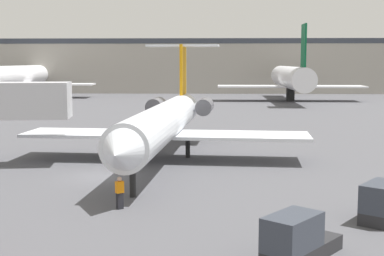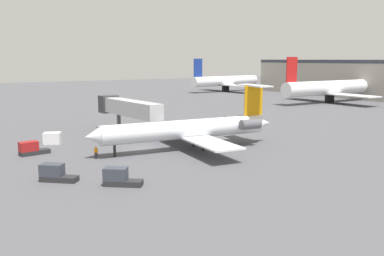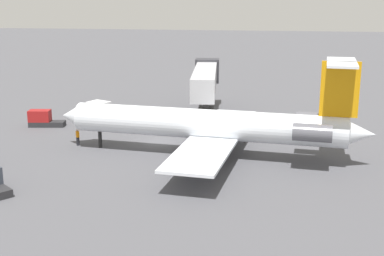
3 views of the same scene
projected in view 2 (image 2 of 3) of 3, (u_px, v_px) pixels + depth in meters
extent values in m
cube|color=#4C4C51|center=(142.00, 149.00, 61.57)|extent=(400.00, 400.00, 0.10)
cylinder|color=silver|center=(186.00, 129.00, 60.63)|extent=(4.63, 25.36, 2.74)
cone|color=silver|center=(93.00, 137.00, 54.84)|extent=(2.76, 2.39, 2.61)
cone|color=silver|center=(263.00, 123.00, 66.46)|extent=(2.52, 2.77, 2.33)
cube|color=silver|center=(211.00, 143.00, 56.00)|extent=(10.45, 5.15, 0.24)
cube|color=silver|center=(176.00, 130.00, 66.46)|extent=(10.45, 5.15, 0.24)
cylinder|color=#595960|center=(250.00, 124.00, 62.69)|extent=(1.74, 3.30, 1.50)
cylinder|color=#595960|center=(234.00, 120.00, 66.73)|extent=(1.74, 3.30, 1.50)
cube|color=orange|center=(253.00, 100.00, 65.03)|extent=(0.48, 3.21, 4.74)
cube|color=silver|center=(254.00, 85.00, 64.66)|extent=(6.96, 2.90, 0.20)
cylinder|color=black|center=(115.00, 151.00, 56.40)|extent=(0.36, 0.36, 1.65)
cylinder|color=black|center=(203.00, 145.00, 60.42)|extent=(0.36, 0.36, 1.65)
cylinder|color=black|center=(193.00, 141.00, 63.26)|extent=(0.36, 0.36, 1.65)
cube|color=#ADADB2|center=(130.00, 108.00, 72.10)|extent=(17.41, 4.66, 2.60)
cube|color=#333338|center=(109.00, 104.00, 78.55)|extent=(2.77, 3.47, 3.20)
cylinder|color=#4C4C51|center=(119.00, 122.00, 75.97)|extent=(0.70, 0.70, 3.46)
cube|color=#262626|center=(119.00, 130.00, 76.21)|extent=(1.80, 1.80, 0.50)
cube|color=black|center=(96.00, 156.00, 55.51)|extent=(0.40, 0.39, 0.85)
cube|color=orange|center=(96.00, 150.00, 55.39)|extent=(0.48, 0.45, 0.60)
sphere|color=tan|center=(96.00, 147.00, 55.32)|extent=(0.24, 0.24, 0.24)
cube|color=#262628|center=(35.00, 152.00, 58.00)|extent=(2.09, 4.19, 0.60)
cube|color=maroon|center=(29.00, 146.00, 57.34)|extent=(1.80, 2.61, 1.30)
cube|color=#262628|center=(59.00, 179.00, 45.21)|extent=(3.61, 3.99, 0.60)
cube|color=#333842|center=(52.00, 170.00, 45.17)|extent=(2.60, 2.75, 1.30)
cube|color=#262628|center=(123.00, 183.00, 43.67)|extent=(3.49, 4.05, 0.60)
cube|color=#333842|center=(116.00, 174.00, 43.59)|extent=(2.55, 2.76, 1.30)
cube|color=silver|center=(52.00, 138.00, 65.44)|extent=(2.83, 3.11, 1.74)
cylinder|color=white|center=(226.00, 81.00, 171.03)|extent=(7.81, 32.98, 3.90)
cube|color=navy|center=(198.00, 68.00, 161.58)|extent=(0.78, 4.01, 7.00)
cube|color=white|center=(226.00, 85.00, 171.28)|extent=(28.03, 9.26, 0.30)
cube|color=black|center=(226.00, 89.00, 171.54)|extent=(1.20, 2.80, 2.40)
cylinder|color=white|center=(330.00, 88.00, 126.73)|extent=(5.73, 37.13, 4.30)
cube|color=red|center=(292.00, 70.00, 117.07)|extent=(0.46, 4.01, 7.00)
cube|color=white|center=(330.00, 93.00, 127.01)|extent=(31.29, 7.21, 0.30)
cube|color=black|center=(329.00, 99.00, 127.27)|extent=(1.20, 2.80, 2.40)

